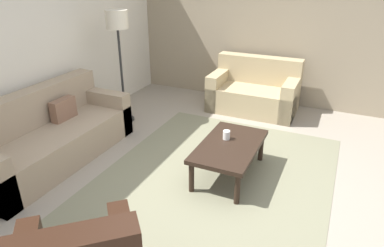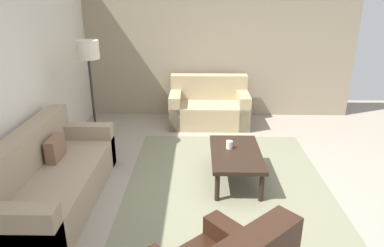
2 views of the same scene
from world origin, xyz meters
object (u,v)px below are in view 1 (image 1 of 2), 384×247
Objects in this scene: coffee_table at (230,148)px; cup at (226,135)px; couch_loveseat at (255,92)px; couch_main at (47,137)px; lamp_standing at (118,31)px.

cup reaches higher than coffee_table.
couch_loveseat is at bearing 5.80° from cup.
couch_main reaches higher than cup.
couch_main is at bearing 107.99° from cup.
couch_loveseat reaches higher than cup.
cup is at bearing -174.20° from couch_loveseat.
couch_main is 20.78× the size of cup.
couch_main is 2.26m from cup.
couch_loveseat is at bearing 7.61° from coffee_table.
cup is at bearing -110.23° from lamp_standing.
coffee_table is at bearing -112.05° from lamp_standing.
lamp_standing is at bearing 127.34° from couch_loveseat.
cup is at bearing 37.57° from coffee_table.
lamp_standing reaches higher than couch_main.
couch_main reaches higher than coffee_table.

